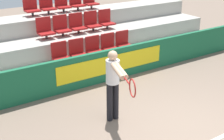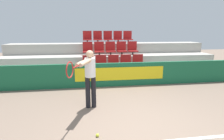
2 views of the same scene
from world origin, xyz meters
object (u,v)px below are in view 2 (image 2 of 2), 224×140
stadium_chair_6 (99,49)px  stadium_chair_10 (87,38)px  stadium_chair_3 (126,63)px  stadium_chair_8 (122,49)px  stadium_chair_7 (111,49)px  stadium_chair_4 (138,63)px  stadium_chair_5 (88,49)px  stadium_chair_13 (118,38)px  stadium_chair_12 (108,38)px  stadium_chair_11 (98,38)px  tennis_ball (97,135)px  stadium_chair_2 (114,63)px  tennis_player (89,74)px  stadium_chair_9 (133,49)px  stadium_chair_0 (88,64)px  stadium_chair_1 (101,63)px

stadium_chair_6 → stadium_chair_10: size_ratio=1.00×
stadium_chair_3 → stadium_chair_8: 1.11m
stadium_chair_7 → stadium_chair_4: bearing=-43.8°
stadium_chair_7 → stadium_chair_8: size_ratio=1.00×
stadium_chair_5 → stadium_chair_7: size_ratio=1.00×
stadium_chair_3 → stadium_chair_13: size_ratio=1.00×
stadium_chair_12 → stadium_chair_13: size_ratio=1.00×
stadium_chair_8 → stadium_chair_12: stadium_chair_12 is taller
stadium_chair_11 → tennis_ball: size_ratio=9.23×
stadium_chair_2 → stadium_chair_10: (-1.04, 2.00, 0.97)m
stadium_chair_4 → stadium_chair_6: size_ratio=1.00×
tennis_player → stadium_chair_8: bearing=84.9°
stadium_chair_6 → stadium_chair_10: stadium_chair_10 is taller
stadium_chair_6 → stadium_chair_7: same height
stadium_chair_9 → stadium_chair_13: stadium_chair_13 is taller
stadium_chair_2 → stadium_chair_5: 1.52m
stadium_chair_0 → stadium_chair_5: (0.00, 1.00, 0.48)m
stadium_chair_5 → stadium_chair_0: bearing=-90.0°
stadium_chair_3 → tennis_ball: (-1.44, -3.91, -0.72)m
stadium_chair_10 → tennis_ball: 6.15m
stadium_chair_8 → stadium_chair_6: bearing=180.0°
stadium_chair_3 → stadium_chair_10: size_ratio=1.00×
stadium_chair_9 → stadium_chair_10: 2.36m
stadium_chair_5 → stadium_chair_10: (0.00, 1.00, 0.48)m
stadium_chair_12 → tennis_ball: size_ratio=9.23×
stadium_chair_10 → stadium_chair_12: same height
tennis_player → stadium_chair_7: bearing=92.3°
stadium_chair_2 → tennis_player: bearing=-111.9°
stadium_chair_1 → stadium_chair_5: bearing=117.5°
tennis_player → stadium_chair_13: bearing=89.7°
stadium_chair_8 → tennis_player: size_ratio=0.39×
stadium_chair_9 → stadium_chair_12: 1.52m
stadium_chair_3 → stadium_chair_10: stadium_chair_10 is taller
stadium_chair_4 → tennis_player: tennis_player is taller
stadium_chair_6 → tennis_ball: bearing=-94.6°
stadium_chair_4 → stadium_chair_0: bearing=180.0°
stadium_chair_5 → stadium_chair_9: size_ratio=1.00×
stadium_chair_5 → stadium_chair_12: (1.04, 1.00, 0.48)m
stadium_chair_2 → tennis_ball: (-0.92, -3.91, -0.72)m
stadium_chair_12 → stadium_chair_5: bearing=-136.2°
stadium_chair_0 → stadium_chair_2: same height
stadium_chair_8 → tennis_ball: (-1.44, -4.91, -1.20)m
stadium_chair_6 → stadium_chair_12: size_ratio=1.00×
stadium_chair_3 → stadium_chair_11: stadium_chair_11 is taller
stadium_chair_5 → stadium_chair_11: size_ratio=1.00×
stadium_chair_4 → stadium_chair_10: bearing=136.2°
stadium_chair_1 → stadium_chair_0: bearing=180.0°
stadium_chair_8 → stadium_chair_13: 1.11m
stadium_chair_5 → stadium_chair_1: bearing=-62.5°
stadium_chair_0 → stadium_chair_1: size_ratio=1.00×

